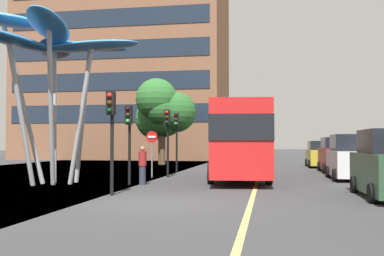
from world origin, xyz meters
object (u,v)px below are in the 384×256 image
(traffic_light_island_mid, at_px, (167,128))
(street_lamp, at_px, (8,14))
(leaf_sculpture, at_px, (45,44))
(traffic_light_kerb_far, at_px, (129,127))
(traffic_light_kerb_near, at_px, (111,120))
(car_far_side, at_px, (320,155))
(traffic_light_opposite, at_px, (176,129))
(red_bus, at_px, (238,137))
(car_parked_far, at_px, (350,159))
(pedestrian, at_px, (143,165))
(no_entry_sign, at_px, (152,146))
(car_side_street, at_px, (337,156))

(traffic_light_island_mid, distance_m, street_lamp, 13.05)
(leaf_sculpture, bearing_deg, traffic_light_kerb_far, 6.30)
(traffic_light_kerb_near, distance_m, car_far_side, 22.02)
(leaf_sculpture, height_order, traffic_light_opposite, leaf_sculpture)
(red_bus, distance_m, car_parked_far, 5.56)
(traffic_light_kerb_near, distance_m, traffic_light_kerb_far, 3.94)
(traffic_light_kerb_near, xyz_separation_m, pedestrian, (-0.07, 4.13, -1.75))
(red_bus, xyz_separation_m, traffic_light_kerb_near, (-3.80, -7.80, 0.50))
(traffic_light_island_mid, height_order, pedestrian, traffic_light_island_mid)
(car_parked_far, xyz_separation_m, no_entry_sign, (-9.94, -0.21, 0.59))
(red_bus, distance_m, no_entry_sign, 4.55)
(red_bus, height_order, traffic_light_opposite, red_bus)
(red_bus, distance_m, car_far_side, 13.33)
(leaf_sculpture, bearing_deg, red_bus, 28.06)
(street_lamp, bearing_deg, traffic_light_opposite, 87.51)
(car_far_side, relative_size, street_lamp, 0.56)
(street_lamp, bearing_deg, traffic_light_kerb_near, 75.98)
(traffic_light_kerb_near, height_order, traffic_light_kerb_far, traffic_light_kerb_near)
(leaf_sculpture, xyz_separation_m, traffic_light_kerb_far, (3.69, 0.41, -3.65))
(traffic_light_kerb_near, xyz_separation_m, car_far_side, (9.09, 19.99, -1.65))
(traffic_light_kerb_near, relative_size, traffic_light_opposite, 0.97)
(traffic_light_kerb_near, xyz_separation_m, traffic_light_opposite, (-0.36, 12.77, 0.08))
(car_parked_far, bearing_deg, street_lamp, -128.90)
(red_bus, relative_size, car_parked_far, 2.59)
(car_parked_far, relative_size, no_entry_sign, 1.67)
(car_parked_far, relative_size, pedestrian, 2.43)
(traffic_light_kerb_near, relative_size, car_side_street, 0.79)
(leaf_sculpture, xyz_separation_m, traffic_light_opposite, (3.94, 9.29, -3.46))
(pedestrian, relative_size, no_entry_sign, 0.69)
(leaf_sculpture, xyz_separation_m, car_far_side, (13.39, 16.50, -5.19))
(car_side_street, bearing_deg, leaf_sculpture, -142.65)
(traffic_light_island_mid, relative_size, traffic_light_opposite, 0.96)
(leaf_sculpture, distance_m, car_far_side, 21.88)
(car_side_street, relative_size, car_far_side, 1.02)
(street_lamp, relative_size, no_entry_sign, 3.28)
(traffic_light_opposite, bearing_deg, no_entry_sign, -94.34)
(traffic_light_kerb_far, xyz_separation_m, traffic_light_island_mid, (0.69, 4.42, 0.10))
(traffic_light_kerb_near, bearing_deg, traffic_light_kerb_far, 98.92)
(car_parked_far, bearing_deg, traffic_light_island_mid, -179.66)
(traffic_light_kerb_near, xyz_separation_m, car_parked_far, (9.23, 8.37, -1.55))
(red_bus, height_order, car_far_side, red_bus)
(traffic_light_island_mid, bearing_deg, red_bus, -7.78)
(red_bus, height_order, no_entry_sign, red_bus)
(traffic_light_opposite, bearing_deg, traffic_light_kerb_near, -88.37)
(traffic_light_island_mid, bearing_deg, pedestrian, -91.99)
(leaf_sculpture, height_order, car_parked_far, leaf_sculpture)
(traffic_light_opposite, bearing_deg, street_lamp, -92.49)
(traffic_light_kerb_far, relative_size, traffic_light_island_mid, 0.96)
(red_bus, relative_size, no_entry_sign, 4.33)
(traffic_light_kerb_far, relative_size, car_far_side, 0.76)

